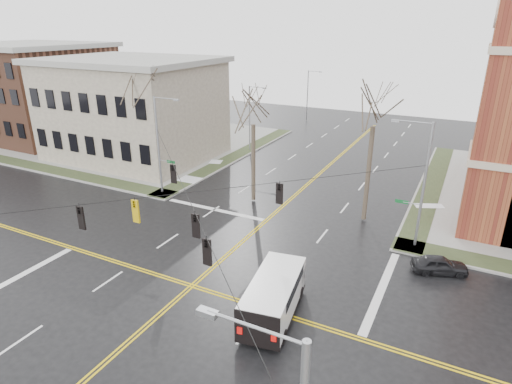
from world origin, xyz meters
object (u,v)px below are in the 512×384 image
at_px(streetlight_north_b, 308,94).
at_px(cargo_van, 275,293).
at_px(tree_ne, 374,120).
at_px(parked_car_a, 440,265).
at_px(tree_nw_near, 253,119).
at_px(streetlight_north_a, 251,116).
at_px(signal_pole_ne, 422,182).
at_px(tree_nw_far, 145,96).
at_px(signal_pole_nw, 160,143).

xyz_separation_m(streetlight_north_b, cargo_van, (16.30, -48.07, -3.12)).
bearing_deg(tree_ne, cargo_van, -95.79).
height_order(parked_car_a, tree_nw_near, tree_nw_near).
distance_m(tree_nw_near, tree_ne, 10.01).
distance_m(parked_car_a, tree_ne, 11.49).
distance_m(streetlight_north_a, cargo_van, 32.61).
height_order(signal_pole_ne, tree_nw_far, tree_nw_far).
bearing_deg(signal_pole_nw, tree_nw_near, 14.96).
height_order(parked_car_a, tree_nw_far, tree_nw_far).
relative_size(tree_nw_near, tree_ne, 0.90).
height_order(parked_car_a, tree_ne, tree_ne).
bearing_deg(parked_car_a, tree_ne, 28.03).
distance_m(streetlight_north_b, parked_car_a, 46.35).
xyz_separation_m(streetlight_north_a, tree_ne, (17.75, -13.78, 3.89)).
bearing_deg(tree_nw_near, tree_ne, 2.66).
bearing_deg(parked_car_a, cargo_van, 118.04).
bearing_deg(tree_ne, signal_pole_ne, -32.81).
relative_size(signal_pole_nw, cargo_van, 1.43).
bearing_deg(cargo_van, signal_pole_nw, 136.69).
relative_size(parked_car_a, tree_nw_near, 0.34).
xyz_separation_m(signal_pole_nw, streetlight_north_b, (0.67, 36.50, -0.48)).
bearing_deg(tree_nw_far, streetlight_north_a, 76.39).
bearing_deg(streetlight_north_b, tree_ne, -62.28).
height_order(signal_pole_ne, tree_ne, tree_ne).
xyz_separation_m(signal_pole_nw, streetlight_north_a, (0.67, 16.50, -0.48)).
bearing_deg(tree_ne, tree_nw_far, -177.63).
height_order(signal_pole_nw, streetlight_north_a, signal_pole_nw).
distance_m(signal_pole_ne, streetlight_north_a, 27.48).
distance_m(tree_nw_far, tree_ne, 21.32).
xyz_separation_m(streetlight_north_a, streetlight_north_b, (0.00, 20.00, 0.00)).
xyz_separation_m(signal_pole_nw, tree_nw_near, (8.45, 2.26, 2.56)).
relative_size(signal_pole_ne, tree_nw_far, 0.75).
relative_size(cargo_van, tree_ne, 0.54).
xyz_separation_m(cargo_van, tree_ne, (1.45, 14.29, 7.01)).
bearing_deg(cargo_van, streetlight_north_a, 111.12).
relative_size(signal_pole_nw, streetlight_north_b, 1.12).
relative_size(signal_pole_nw, parked_car_a, 2.58).
bearing_deg(tree_ne, parked_car_a, -41.91).
bearing_deg(tree_nw_far, parked_car_a, -9.81).
height_order(signal_pole_nw, tree_nw_far, tree_nw_far).
distance_m(signal_pole_ne, cargo_van, 13.38).
height_order(cargo_van, parked_car_a, cargo_van).
relative_size(streetlight_north_a, tree_nw_near, 0.77).
bearing_deg(parked_car_a, streetlight_north_b, 11.32).
height_order(signal_pole_nw, tree_ne, tree_ne).
xyz_separation_m(streetlight_north_b, tree_nw_near, (7.79, -34.24, 3.04)).
bearing_deg(tree_nw_far, streetlight_north_b, 84.16).
relative_size(tree_nw_far, tree_ne, 1.04).
height_order(streetlight_north_b, cargo_van, streetlight_north_b).
height_order(cargo_van, tree_ne, tree_ne).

